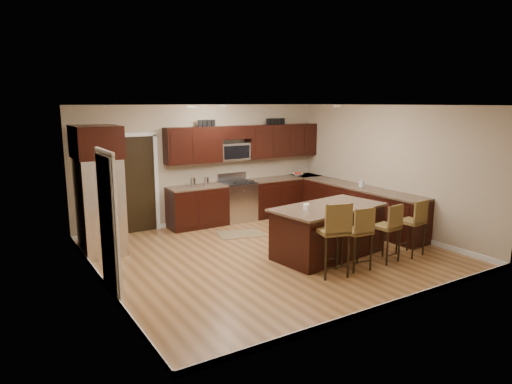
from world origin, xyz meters
TOP-DOWN VIEW (x-y plane):
  - floor at (0.00, 0.00)m, footprint 6.00×6.00m
  - ceiling at (0.00, 0.00)m, footprint 6.00×6.00m
  - wall_back at (0.00, 2.75)m, footprint 6.00×0.00m
  - wall_left at (-3.00, 0.00)m, footprint 0.00×5.50m
  - wall_right at (3.00, 0.00)m, footprint 0.00×5.50m
  - base_cabinets at (1.90, 1.45)m, footprint 4.02×3.96m
  - upper_cabinets at (1.04, 2.58)m, footprint 4.00×0.33m
  - range at (0.68, 2.45)m, footprint 0.76×0.64m
  - microwave at (0.68, 2.60)m, footprint 0.76×0.31m
  - doorway at (-1.65, 2.73)m, footprint 0.85×0.03m
  - pantry_door at (-2.98, -0.30)m, footprint 0.03×0.80m
  - letter_decor at (0.90, 2.58)m, footprint 2.20×0.03m
  - island at (0.83, -0.60)m, footprint 2.20×1.36m
  - stool_left at (0.24, -1.45)m, footprint 0.56×0.56m
  - stool_mid at (0.79, -1.44)m, footprint 0.44×0.44m
  - stool_right at (1.50, -1.44)m, footprint 0.43×0.43m
  - refrigerator at (-2.62, 1.69)m, footprint 0.79×0.95m
  - floor_mat at (0.15, 1.40)m, footprint 1.05×0.82m
  - fruit_bowl at (2.45, 2.45)m, footprint 0.28×0.28m
  - soap_bottle at (2.70, 0.46)m, footprint 0.09×0.10m
  - canister_tall at (-0.44, 2.45)m, footprint 0.12×0.12m
  - canister_short at (-0.12, 2.45)m, footprint 0.11×0.11m
  - island_jar at (0.33, -0.60)m, footprint 0.10×0.10m
  - stool_extra at (2.15, -1.44)m, footprint 0.43×0.43m

SIDE VIEW (x-z plane):
  - floor at x=0.00m, z-range 0.00..0.00m
  - floor_mat at x=0.15m, z-range 0.00..0.01m
  - island at x=0.83m, z-range -0.03..0.89m
  - base_cabinets at x=1.90m, z-range 0.00..0.92m
  - range at x=0.68m, z-range -0.08..1.03m
  - stool_right at x=1.50m, z-range 0.13..1.17m
  - stool_extra at x=2.15m, z-range 0.13..1.17m
  - stool_mid at x=0.79m, z-range 0.13..1.21m
  - stool_left at x=0.24m, z-range 0.15..1.37m
  - fruit_bowl at x=2.45m, z-range 0.92..0.98m
  - island_jar at x=0.33m, z-range 0.92..1.02m
  - canister_short at x=-0.12m, z-range 0.92..1.10m
  - soap_bottle at x=2.70m, z-range 0.92..1.12m
  - canister_tall at x=-0.44m, z-range 0.92..1.12m
  - pantry_door at x=-2.98m, z-range 0.00..2.04m
  - doorway at x=-1.65m, z-range 0.00..2.06m
  - refrigerator at x=-2.62m, z-range 0.03..2.38m
  - wall_back at x=0.00m, z-range -1.65..4.35m
  - wall_left at x=-3.00m, z-range -1.40..4.10m
  - wall_right at x=3.00m, z-range -1.40..4.10m
  - microwave at x=0.68m, z-range 1.42..1.82m
  - upper_cabinets at x=1.04m, z-range 1.44..2.24m
  - letter_decor at x=0.90m, z-range 2.22..2.37m
  - ceiling at x=0.00m, z-range 2.70..2.70m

